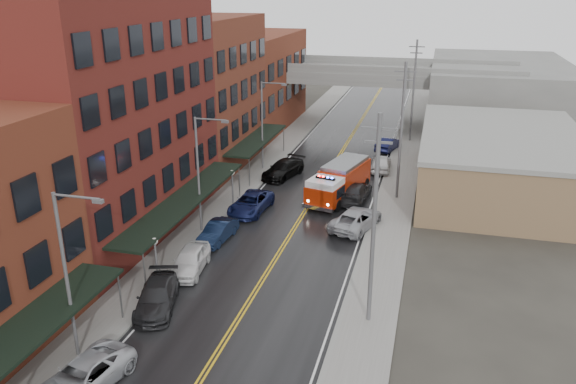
# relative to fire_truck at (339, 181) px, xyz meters

# --- Properties ---
(road) EXTENTS (11.00, 160.00, 0.02)m
(road) POSITION_rel_fire_truck_xyz_m (-2.17, -3.78, -1.67)
(road) COLOR black
(road) RESTS_ON ground
(sidewalk_left) EXTENTS (3.00, 160.00, 0.15)m
(sidewalk_left) POSITION_rel_fire_truck_xyz_m (-9.47, -3.78, -1.60)
(sidewalk_left) COLOR slate
(sidewalk_left) RESTS_ON ground
(sidewalk_right) EXTENTS (3.00, 160.00, 0.15)m
(sidewalk_right) POSITION_rel_fire_truck_xyz_m (5.13, -3.78, -1.60)
(sidewalk_right) COLOR slate
(sidewalk_right) RESTS_ON ground
(curb_left) EXTENTS (0.30, 160.00, 0.15)m
(curb_left) POSITION_rel_fire_truck_xyz_m (-7.82, -3.78, -1.60)
(curb_left) COLOR gray
(curb_left) RESTS_ON ground
(curb_right) EXTENTS (0.30, 160.00, 0.15)m
(curb_right) POSITION_rel_fire_truck_xyz_m (3.48, -3.78, -1.60)
(curb_right) COLOR gray
(curb_right) RESTS_ON ground
(brick_building_b) EXTENTS (9.00, 20.00, 18.00)m
(brick_building_b) POSITION_rel_fire_truck_xyz_m (-15.47, -10.78, 7.32)
(brick_building_b) COLOR #5D1A18
(brick_building_b) RESTS_ON ground
(brick_building_c) EXTENTS (9.00, 15.00, 15.00)m
(brick_building_c) POSITION_rel_fire_truck_xyz_m (-15.47, 6.72, 5.82)
(brick_building_c) COLOR maroon
(brick_building_c) RESTS_ON ground
(brick_building_far) EXTENTS (9.00, 20.00, 12.00)m
(brick_building_far) POSITION_rel_fire_truck_xyz_m (-15.47, 24.22, 4.32)
(brick_building_far) COLOR maroon
(brick_building_far) RESTS_ON ground
(tan_building) EXTENTS (14.00, 22.00, 5.00)m
(tan_building) POSITION_rel_fire_truck_xyz_m (13.83, 6.22, 0.82)
(tan_building) COLOR olive
(tan_building) RESTS_ON ground
(right_far_block) EXTENTS (18.00, 30.00, 8.00)m
(right_far_block) POSITION_rel_fire_truck_xyz_m (15.83, 36.22, 2.32)
(right_far_block) COLOR slate
(right_far_block) RESTS_ON ground
(awning_0) EXTENTS (2.60, 16.00, 3.09)m
(awning_0) POSITION_rel_fire_truck_xyz_m (-9.67, -29.78, 1.31)
(awning_0) COLOR black
(awning_0) RESTS_ON ground
(awning_1) EXTENTS (2.60, 18.00, 3.09)m
(awning_1) POSITION_rel_fire_truck_xyz_m (-9.67, -10.78, 1.31)
(awning_1) COLOR black
(awning_1) RESTS_ON ground
(awning_2) EXTENTS (2.60, 13.00, 3.09)m
(awning_2) POSITION_rel_fire_truck_xyz_m (-9.66, 6.72, 1.31)
(awning_2) COLOR black
(awning_2) RESTS_ON ground
(globe_lamp_1) EXTENTS (0.44, 0.44, 3.12)m
(globe_lamp_1) POSITION_rel_fire_truck_xyz_m (-8.57, -17.78, 0.64)
(globe_lamp_1) COLOR #59595B
(globe_lamp_1) RESTS_ON ground
(globe_lamp_2) EXTENTS (0.44, 0.44, 3.12)m
(globe_lamp_2) POSITION_rel_fire_truck_xyz_m (-8.57, -3.78, 0.64)
(globe_lamp_2) COLOR #59595B
(globe_lamp_2) RESTS_ON ground
(street_lamp_0) EXTENTS (2.64, 0.22, 9.00)m
(street_lamp_0) POSITION_rel_fire_truck_xyz_m (-8.72, -25.78, 3.51)
(street_lamp_0) COLOR #59595B
(street_lamp_0) RESTS_ON ground
(street_lamp_1) EXTENTS (2.64, 0.22, 9.00)m
(street_lamp_1) POSITION_rel_fire_truck_xyz_m (-8.72, -9.78, 3.51)
(street_lamp_1) COLOR #59595B
(street_lamp_1) RESTS_ON ground
(street_lamp_2) EXTENTS (2.64, 0.22, 9.00)m
(street_lamp_2) POSITION_rel_fire_truck_xyz_m (-8.72, 6.22, 3.51)
(street_lamp_2) COLOR #59595B
(street_lamp_2) RESTS_ON ground
(utility_pole_0) EXTENTS (1.80, 0.24, 12.00)m
(utility_pole_0) POSITION_rel_fire_truck_xyz_m (5.03, -18.78, 4.63)
(utility_pole_0) COLOR #59595B
(utility_pole_0) RESTS_ON ground
(utility_pole_1) EXTENTS (1.80, 0.24, 12.00)m
(utility_pole_1) POSITION_rel_fire_truck_xyz_m (5.03, 1.22, 4.63)
(utility_pole_1) COLOR #59595B
(utility_pole_1) RESTS_ON ground
(utility_pole_2) EXTENTS (1.80, 0.24, 12.00)m
(utility_pole_2) POSITION_rel_fire_truck_xyz_m (5.03, 21.22, 4.63)
(utility_pole_2) COLOR #59595B
(utility_pole_2) RESTS_ON ground
(overpass) EXTENTS (40.00, 10.00, 7.50)m
(overpass) POSITION_rel_fire_truck_xyz_m (-2.17, 28.22, 4.31)
(overpass) COLOR slate
(overpass) RESTS_ON ground
(fire_truck) EXTENTS (4.95, 8.87, 3.09)m
(fire_truck) POSITION_rel_fire_truck_xyz_m (0.00, 0.00, 0.00)
(fire_truck) COLOR #981F07
(fire_truck) RESTS_ON ground
(parked_car_left_2) EXTENTS (3.43, 5.74, 1.49)m
(parked_car_left_2) POSITION_rel_fire_truck_xyz_m (-7.17, -27.98, -0.93)
(parked_car_left_2) COLOR #AFB2B8
(parked_car_left_2) RESTS_ON ground
(parked_car_left_3) EXTENTS (3.50, 5.59, 1.51)m
(parked_car_left_3) POSITION_rel_fire_truck_xyz_m (-7.17, -20.53, -0.92)
(parked_car_left_3) COLOR black
(parked_car_left_3) RESTS_ON ground
(parked_car_left_4) EXTENTS (2.49, 4.95, 1.62)m
(parked_car_left_4) POSITION_rel_fire_truck_xyz_m (-7.17, -15.85, -0.87)
(parked_car_left_4) COLOR white
(parked_car_left_4) RESTS_ON ground
(parked_car_left_5) EXTENTS (1.93, 4.51, 1.44)m
(parked_car_left_5) POSITION_rel_fire_truck_xyz_m (-7.13, -10.98, -0.95)
(parked_car_left_5) COLOR black
(parked_car_left_5) RESTS_ON ground
(parked_car_left_6) EXTENTS (2.90, 5.69, 1.54)m
(parked_car_left_6) POSITION_rel_fire_truck_xyz_m (-6.54, -4.98, -0.91)
(parked_car_left_6) COLOR #121944
(parked_car_left_6) RESTS_ON ground
(parked_car_left_7) EXTENTS (3.72, 6.06, 1.64)m
(parked_car_left_7) POSITION_rel_fire_truck_xyz_m (-6.30, 4.44, -0.86)
(parked_car_left_7) COLOR black
(parked_car_left_7) RESTS_ON ground
(parked_car_right_0) EXTENTS (4.11, 6.12, 1.56)m
(parked_car_right_0) POSITION_rel_fire_truck_xyz_m (2.45, -6.11, -0.90)
(parked_car_right_0) COLOR #9EA1A6
(parked_car_right_0) RESTS_ON ground
(parked_car_right_1) EXTENTS (2.67, 5.79, 1.64)m
(parked_car_right_1) POSITION_rel_fire_truck_xyz_m (1.46, -0.11, -0.86)
(parked_car_right_1) COLOR black
(parked_car_right_1) RESTS_ON ground
(parked_car_right_2) EXTENTS (2.17, 4.91, 1.64)m
(parked_car_right_2) POSITION_rel_fire_truck_xyz_m (2.83, 8.94, -0.86)
(parked_car_right_2) COLOR silver
(parked_car_right_2) RESTS_ON ground
(parked_car_right_3) EXTENTS (2.74, 4.88, 1.52)m
(parked_car_right_3) POSITION_rel_fire_truck_xyz_m (2.83, 16.59, -0.91)
(parked_car_right_3) COLOR black
(parked_car_right_3) RESTS_ON ground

